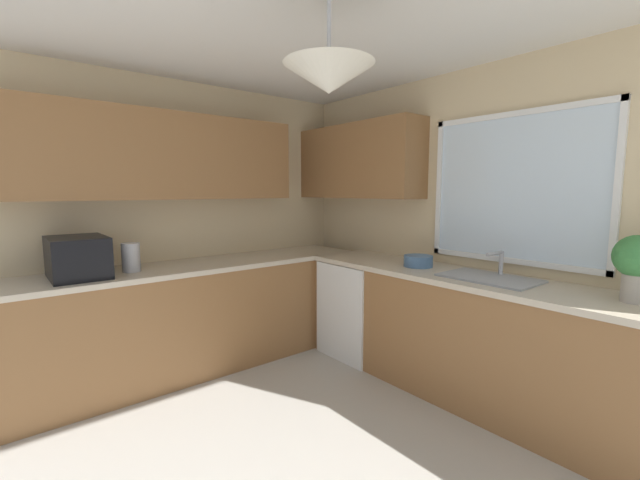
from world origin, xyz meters
The scene contains 10 objects.
ground_plane centered at (0.00, 0.00, 0.00)m, with size 9.06×9.06×0.00m, color #B7B2A8.
room_shell centered at (-0.85, 0.52, 1.79)m, with size 4.24×3.48×2.53m.
counter_run_left centered at (-1.75, 0.00, 0.46)m, with size 0.65×3.09×0.91m.
counter_run_back centered at (0.21, 1.37, 0.46)m, with size 3.33×0.65×0.91m.
dishwasher centered at (-1.09, 1.34, 0.43)m, with size 0.60×0.60×0.86m, color white.
microwave centered at (-1.75, -0.84, 1.05)m, with size 0.48×0.36×0.29m, color black.
kettle centered at (-1.73, -0.49, 1.02)m, with size 0.13×0.13×0.22m, color #B7B7BC.
sink_assembly centered at (0.12, 1.37, 0.92)m, with size 0.62×0.40×0.19m.
potted_plant centered at (0.93, 1.42, 1.14)m, with size 0.24×0.24×0.37m.
bowl centered at (-0.48, 1.37, 0.95)m, with size 0.23×0.23×0.09m, color #4C7099.
Camera 1 is at (1.53, -1.30, 1.52)m, focal length 22.85 mm.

